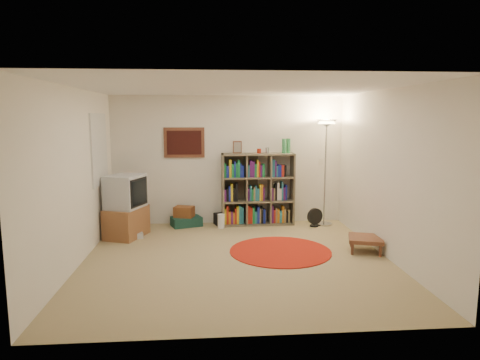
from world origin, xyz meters
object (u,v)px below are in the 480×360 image
object	(u,v)px
floor_fan	(315,217)
tv_stand	(126,207)
suitcase	(186,221)
bookshelf	(257,190)
side_table	(366,239)
floor_lamp	(326,138)

from	to	relation	value
floor_fan	tv_stand	bearing A→B (deg)	166.43
tv_stand	suitcase	xyz separation A→B (m)	(1.01, 0.67, -0.44)
bookshelf	side_table	xyz separation A→B (m)	(1.50, -1.87, -0.48)
floor_lamp	bookshelf	bearing A→B (deg)	172.75
floor_fan	tv_stand	distance (m)	3.51
bookshelf	suitcase	distance (m)	1.49
floor_lamp	suitcase	bearing A→B (deg)	177.55
floor_lamp	tv_stand	world-z (taller)	floor_lamp
bookshelf	side_table	bearing A→B (deg)	-52.98
floor_fan	side_table	distance (m)	1.63
floor_fan	side_table	xyz separation A→B (m)	(0.41, -1.57, 0.02)
bookshelf	floor_fan	xyz separation A→B (m)	(1.09, -0.30, -0.50)
floor_lamp	side_table	xyz separation A→B (m)	(0.19, -1.70, -1.50)
floor_lamp	suitcase	world-z (taller)	floor_lamp
side_table	suitcase	bearing A→B (deg)	147.64
suitcase	bookshelf	bearing A→B (deg)	-17.26
bookshelf	floor_fan	bearing A→B (deg)	-16.88
side_table	tv_stand	bearing A→B (deg)	163.52
bookshelf	side_table	size ratio (longest dim) A/B	2.61
suitcase	side_table	bearing A→B (deg)	-51.77
floor_fan	tv_stand	xyz separation A→B (m)	(-3.47, -0.43, 0.35)
bookshelf	floor_fan	world-z (taller)	bookshelf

